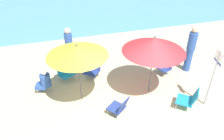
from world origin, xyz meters
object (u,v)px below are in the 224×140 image
at_px(beach_chair_c, 65,71).
at_px(person_b, 70,50).
at_px(umbrella_red, 154,45).
at_px(beach_chair_b, 120,106).
at_px(beach_chair_a, 93,69).
at_px(warning_sign, 214,72).
at_px(beach_chair_e, 189,99).
at_px(beach_chair_d, 166,65).
at_px(person_a, 44,81).
at_px(person_c, 190,50).
at_px(umbrella_yellow, 77,51).

height_order(beach_chair_c, person_b, person_b).
relative_size(umbrella_red, beach_chair_b, 2.86).
relative_size(beach_chair_a, warning_sign, 0.39).
distance_m(beach_chair_c, person_b, 0.83).
bearing_deg(beach_chair_e, warning_sign, -140.76).
distance_m(beach_chair_a, beach_chair_b, 2.26).
bearing_deg(beach_chair_d, beach_chair_e, 61.62).
relative_size(umbrella_red, beach_chair_a, 2.74).
bearing_deg(beach_chair_e, person_a, 13.81).
distance_m(umbrella_red, beach_chair_b, 2.12).
distance_m(beach_chair_b, person_b, 3.10).
height_order(umbrella_red, beach_chair_b, umbrella_red).
bearing_deg(person_c, umbrella_yellow, 63.34).
height_order(beach_chair_a, warning_sign, warning_sign).
distance_m(beach_chair_b, beach_chair_e, 2.16).
xyz_separation_m(beach_chair_b, person_b, (-1.05, 2.86, 0.59)).
bearing_deg(beach_chair_c, person_c, 49.48).
xyz_separation_m(beach_chair_c, person_a, (-0.75, -0.55, 0.09)).
height_order(umbrella_yellow, umbrella_red, umbrella_red).
xyz_separation_m(beach_chair_e, person_a, (-4.23, 2.09, 0.07)).
bearing_deg(person_b, beach_chair_d, 80.35).
relative_size(beach_chair_b, warning_sign, 0.37).
bearing_deg(beach_chair_e, beach_chair_d, -57.05).
xyz_separation_m(umbrella_red, beach_chair_e, (0.81, -1.11, -1.42)).
bearing_deg(beach_chair_b, person_c, -102.07).
relative_size(umbrella_yellow, beach_chair_b, 2.80).
height_order(beach_chair_b, beach_chair_e, beach_chair_e).
xyz_separation_m(beach_chair_c, beach_chair_d, (3.72, -0.68, 0.03)).
relative_size(beach_chair_d, person_c, 0.39).
bearing_deg(beach_chair_d, beach_chair_a, -33.19).
bearing_deg(umbrella_red, person_c, 22.01).
bearing_deg(beach_chair_e, beach_chair_c, 2.89).
relative_size(beach_chair_a, person_c, 0.42).
bearing_deg(beach_chair_a, warning_sign, 92.04).
relative_size(person_c, warning_sign, 0.92).
relative_size(umbrella_red, beach_chair_c, 2.82).
bearing_deg(beach_chair_e, beach_chair_a, -5.74).
bearing_deg(warning_sign, beach_chair_b, -171.13).
distance_m(beach_chair_b, person_c, 3.74).
distance_m(umbrella_yellow, person_a, 1.93).
distance_m(beach_chair_d, person_a, 4.47).
bearing_deg(umbrella_red, umbrella_yellow, 174.72).
height_order(beach_chair_e, person_a, person_a).
relative_size(umbrella_red, beach_chair_e, 2.60).
height_order(umbrella_yellow, person_b, umbrella_yellow).
distance_m(umbrella_yellow, warning_sign, 4.00).
bearing_deg(person_a, beach_chair_c, -127.28).
relative_size(umbrella_yellow, beach_chair_e, 2.54).
xyz_separation_m(umbrella_red, beach_chair_b, (-1.33, -0.81, -1.44)).
bearing_deg(person_c, beach_chair_c, 46.64).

